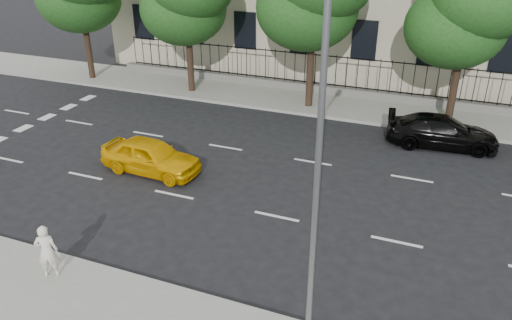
{
  "coord_description": "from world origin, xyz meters",
  "views": [
    {
      "loc": [
        4.66,
        -11.15,
        9.2
      ],
      "look_at": [
        -0.96,
        3.0,
        1.75
      ],
      "focal_mm": 35.0,
      "sensor_mm": 36.0,
      "label": 1
    }
  ],
  "objects_px": {
    "black_sedan": "(442,132)",
    "woman_near": "(47,251)",
    "yellow_taxi": "(151,156)",
    "street_light": "(326,134)"
  },
  "relations": [
    {
      "from": "yellow_taxi",
      "to": "street_light",
      "type": "bearing_deg",
      "value": -121.21
    },
    {
      "from": "black_sedan",
      "to": "woman_near",
      "type": "height_order",
      "value": "woman_near"
    },
    {
      "from": "yellow_taxi",
      "to": "black_sedan",
      "type": "bearing_deg",
      "value": -54.15
    },
    {
      "from": "yellow_taxi",
      "to": "woman_near",
      "type": "distance_m",
      "value": 6.77
    },
    {
      "from": "street_light",
      "to": "woman_near",
      "type": "distance_m",
      "value": 8.47
    },
    {
      "from": "black_sedan",
      "to": "woman_near",
      "type": "xyz_separation_m",
      "value": [
        -9.59,
        -13.57,
        0.28
      ]
    },
    {
      "from": "street_light",
      "to": "yellow_taxi",
      "type": "relative_size",
      "value": 1.98
    },
    {
      "from": "street_light",
      "to": "yellow_taxi",
      "type": "xyz_separation_m",
      "value": [
        -8.24,
        5.56,
        -4.46
      ]
    },
    {
      "from": "street_light",
      "to": "black_sedan",
      "type": "relative_size",
      "value": 1.7
    },
    {
      "from": "black_sedan",
      "to": "street_light",
      "type": "bearing_deg",
      "value": 162.8
    }
  ]
}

